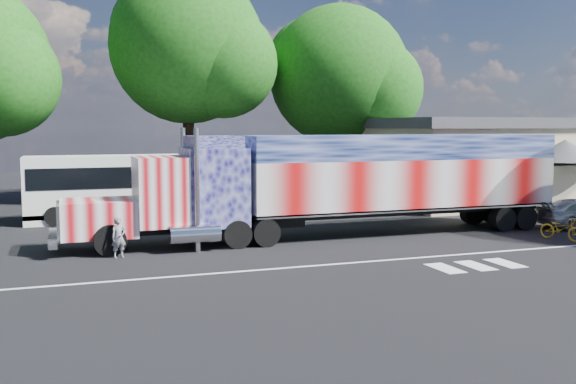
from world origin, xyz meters
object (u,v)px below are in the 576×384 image
object	(u,v)px
woman	(119,238)
tree_ne_a	(341,76)
tree_n_mid	(190,48)
coach_bus	(141,186)
bicycle	(561,229)
semi_truck	(346,181)

from	to	relation	value
woman	tree_ne_a	bearing A→B (deg)	31.57
woman	tree_n_mid	size ratio (longest dim) A/B	0.10
coach_bus	tree_n_mid	xyz separation A→B (m)	(3.91, 6.72, 7.86)
coach_bus	bicycle	size ratio (longest dim) A/B	6.15
bicycle	tree_n_mid	distance (m)	24.01
coach_bus	tree_ne_a	xyz separation A→B (m)	(13.93, 6.32, 6.37)
woman	semi_truck	bearing A→B (deg)	-4.86
bicycle	tree_ne_a	xyz separation A→B (m)	(-1.80, 18.43, 7.58)
coach_bus	tree_ne_a	distance (m)	16.57
coach_bus	tree_n_mid	size ratio (longest dim) A/B	0.78
woman	bicycle	xyz separation A→B (m)	(17.66, -2.37, -0.26)
semi_truck	tree_ne_a	world-z (taller)	tree_ne_a
coach_bus	woman	bearing A→B (deg)	-101.20
woman	tree_ne_a	size ratio (longest dim) A/B	0.12
tree_n_mid	tree_ne_a	bearing A→B (deg)	-2.30
bicycle	tree_n_mid	world-z (taller)	tree_n_mid
tree_ne_a	tree_n_mid	bearing A→B (deg)	177.70
woman	tree_ne_a	world-z (taller)	tree_ne_a
bicycle	tree_n_mid	xyz separation A→B (m)	(-11.82, 18.83, 9.07)
semi_truck	tree_ne_a	xyz separation A→B (m)	(6.26, 14.55, 5.66)
coach_bus	bicycle	bearing A→B (deg)	-37.59
semi_truck	woman	xyz separation A→B (m)	(-9.60, -1.51, -1.66)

